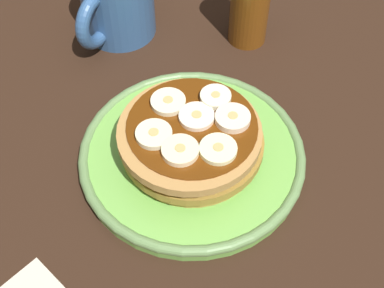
{
  "coord_description": "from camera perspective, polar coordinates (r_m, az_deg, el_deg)",
  "views": [
    {
      "loc": [
        28.76,
        14.62,
        43.93
      ],
      "look_at": [
        0.0,
        0.0,
        2.77
      ],
      "focal_mm": 49.22,
      "sensor_mm": 36.0,
      "label": 1
    }
  ],
  "objects": [
    {
      "name": "ground_plane",
      "position": [
        0.56,
        -0.0,
        -2.71
      ],
      "size": [
        140.0,
        140.0,
        3.0
      ],
      "primitive_type": "cube",
      "color": "black"
    },
    {
      "name": "plate",
      "position": [
        0.54,
        -0.0,
        -1.17
      ],
      "size": [
        23.05,
        23.05,
        1.85
      ],
      "color": "#72B74C",
      "rests_on": "ground_plane"
    },
    {
      "name": "pancake_stack",
      "position": [
        0.52,
        -0.61,
        0.43
      ],
      "size": [
        14.25,
        14.25,
        4.17
      ],
      "color": "#AE833B",
      "rests_on": "plate"
    },
    {
      "name": "banana_slice_0",
      "position": [
        0.51,
        0.33,
        3.02
      ],
      "size": [
        3.47,
        3.47,
        0.73
      ],
      "color": "#FBE3C5",
      "rests_on": "pancake_stack"
    },
    {
      "name": "banana_slice_1",
      "position": [
        0.5,
        4.42,
        2.76
      ],
      "size": [
        3.42,
        3.42,
        0.95
      ],
      "color": "#FAE1BF",
      "rests_on": "pancake_stack"
    },
    {
      "name": "banana_slice_2",
      "position": [
        0.49,
        -4.15,
        1.01
      ],
      "size": [
        3.47,
        3.47,
        0.8
      ],
      "color": "beige",
      "rests_on": "pancake_stack"
    },
    {
      "name": "banana_slice_3",
      "position": [
        0.52,
        -2.6,
        4.54
      ],
      "size": [
        3.47,
        3.47,
        0.78
      ],
      "color": "#F2E8BB",
      "rests_on": "pancake_stack"
    },
    {
      "name": "banana_slice_4",
      "position": [
        0.48,
        2.85,
        -0.61
      ],
      "size": [
        3.5,
        3.5,
        0.76
      ],
      "color": "#F3F4B6",
      "rests_on": "pancake_stack"
    },
    {
      "name": "banana_slice_5",
      "position": [
        0.52,
        2.57,
        5.04
      ],
      "size": [
        3.09,
        3.09,
        0.92
      ],
      "color": "#F0EAC5",
      "rests_on": "pancake_stack"
    },
    {
      "name": "banana_slice_6",
      "position": [
        0.48,
        -1.28,
        -0.74
      ],
      "size": [
        3.48,
        3.48,
        0.85
      ],
      "color": "#FEE6B3",
      "rests_on": "pancake_stack"
    }
  ]
}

